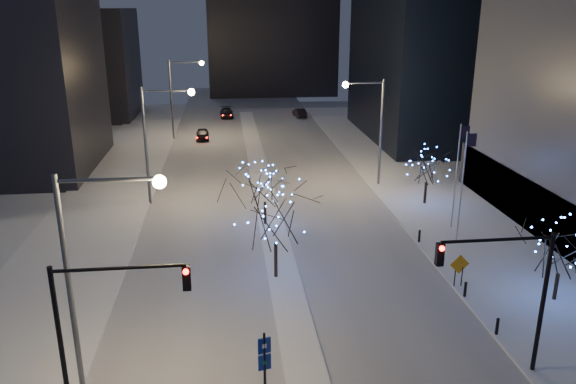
{
  "coord_description": "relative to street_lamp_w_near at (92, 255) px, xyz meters",
  "views": [
    {
      "loc": [
        -3.29,
        -19.78,
        16.17
      ],
      "look_at": [
        0.49,
        13.82,
        5.0
      ],
      "focal_mm": 35.0,
      "sensor_mm": 36.0,
      "label": 1
    }
  ],
  "objects": [
    {
      "name": "road",
      "position": [
        8.94,
        33.0,
        -6.49
      ],
      "size": [
        20.0,
        130.0,
        0.02
      ],
      "primitive_type": "cube",
      "color": "silver",
      "rests_on": "ground"
    },
    {
      "name": "traffic_signal_east",
      "position": [
        17.88,
        -1.0,
        -1.74
      ],
      "size": [
        5.26,
        0.43,
        7.0
      ],
      "color": "black",
      "rests_on": "ground"
    },
    {
      "name": "car_near",
      "position": [
        2.64,
        49.4,
        -5.81
      ],
      "size": [
        1.75,
        4.1,
        1.38
      ],
      "primitive_type": "imported",
      "rotation": [
        0.0,
        0.0,
        0.03
      ],
      "color": "black",
      "rests_on": "ground"
    },
    {
      "name": "holiday_tree_plaza_near",
      "position": [
        24.15,
        5.12,
        -3.2
      ],
      "size": [
        5.36,
        5.36,
        5.02
      ],
      "color": "black",
      "rests_on": "east_sidewalk"
    },
    {
      "name": "street_lamp_w_far",
      "position": [
        0.0,
        50.0,
        0.0
      ],
      "size": [
        4.4,
        0.56,
        10.0
      ],
      "color": "#595E66",
      "rests_on": "ground"
    },
    {
      "name": "traffic_signal_west",
      "position": [
        0.5,
        -2.0,
        -1.74
      ],
      "size": [
        5.26,
        0.43,
        7.0
      ],
      "color": "black",
      "rests_on": "ground"
    },
    {
      "name": "holiday_tree_median_far",
      "position": [
        8.44,
        18.86,
        -3.0
      ],
      "size": [
        5.17,
        5.17,
        5.26
      ],
      "color": "black",
      "rests_on": "median"
    },
    {
      "name": "construction_sign",
      "position": [
        19.24,
        7.29,
        -5.11
      ],
      "size": [
        1.24,
        0.16,
        2.05
      ],
      "rotation": [
        0.0,
        0.0,
        0.09
      ],
      "color": "black",
      "rests_on": "east_sidewalk"
    },
    {
      "name": "car_mid",
      "position": [
        17.04,
        63.47,
        -5.84
      ],
      "size": [
        1.89,
        4.16,
        1.32
      ],
      "primitive_type": "imported",
      "rotation": [
        0.0,
        0.0,
        3.27
      ],
      "color": "black",
      "rests_on": "ground"
    },
    {
      "name": "street_lamp_w_near",
      "position": [
        0.0,
        0.0,
        0.0
      ],
      "size": [
        4.4,
        0.56,
        10.0
      ],
      "color": "#595E66",
      "rests_on": "ground"
    },
    {
      "name": "street_lamp_east",
      "position": [
        19.02,
        28.0,
        -0.05
      ],
      "size": [
        3.9,
        0.56,
        10.0
      ],
      "color": "#595E66",
      "rests_on": "ground"
    },
    {
      "name": "bollards",
      "position": [
        19.14,
        8.0,
        -5.9
      ],
      "size": [
        0.16,
        12.16,
        0.9
      ],
      "color": "black",
      "rests_on": "east_sidewalk"
    },
    {
      "name": "flagpoles",
      "position": [
        22.3,
        15.25,
        -1.7
      ],
      "size": [
        1.35,
        2.6,
        8.0
      ],
      "color": "silver",
      "rests_on": "east_sidewalk"
    },
    {
      "name": "filler_west_far",
      "position": [
        -17.06,
        68.0,
        1.5
      ],
      "size": [
        18.0,
        16.0,
        16.0
      ],
      "primitive_type": "cube",
      "color": "black",
      "rests_on": "ground"
    },
    {
      "name": "median",
      "position": [
        8.94,
        28.0,
        -6.42
      ],
      "size": [
        2.0,
        80.0,
        0.15
      ],
      "primitive_type": "cube",
      "color": "silver",
      "rests_on": "ground"
    },
    {
      "name": "holiday_tree_median_near",
      "position": [
        8.44,
        9.76,
        -2.08
      ],
      "size": [
        5.71,
        5.71,
        6.7
      ],
      "color": "black",
      "rests_on": "median"
    },
    {
      "name": "wayfinding_sign",
      "position": [
        6.94,
        -1.39,
        -4.54
      ],
      "size": [
        0.57,
        0.23,
        3.2
      ],
      "rotation": [
        0.0,
        0.0,
        0.28
      ],
      "color": "black",
      "rests_on": "ground"
    },
    {
      "name": "west_sidewalk",
      "position": [
        -5.06,
        18.0,
        -6.42
      ],
      "size": [
        8.0,
        90.0,
        0.15
      ],
      "primitive_type": "cube",
      "color": "silver",
      "rests_on": "ground"
    },
    {
      "name": "street_lamp_w_mid",
      "position": [
        0.0,
        25.0,
        0.0
      ],
      "size": [
        4.4,
        0.56,
        10.0
      ],
      "color": "#595E66",
      "rests_on": "ground"
    },
    {
      "name": "holiday_tree_plaza_far",
      "position": [
        22.42,
        22.12,
        -3.05
      ],
      "size": [
        4.82,
        4.82,
        5.04
      ],
      "color": "black",
      "rests_on": "east_sidewalk"
    },
    {
      "name": "east_sidewalk",
      "position": [
        23.94,
        18.0,
        -6.42
      ],
      "size": [
        10.0,
        90.0,
        0.15
      ],
      "primitive_type": "cube",
      "color": "silver",
      "rests_on": "ground"
    },
    {
      "name": "car_far",
      "position": [
        5.85,
        64.36,
        -5.81
      ],
      "size": [
        2.08,
        4.79,
        1.37
      ],
      "primitive_type": "imported",
      "rotation": [
        0.0,
        0.0,
        0.03
      ],
      "color": "black",
      "rests_on": "ground"
    }
  ]
}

